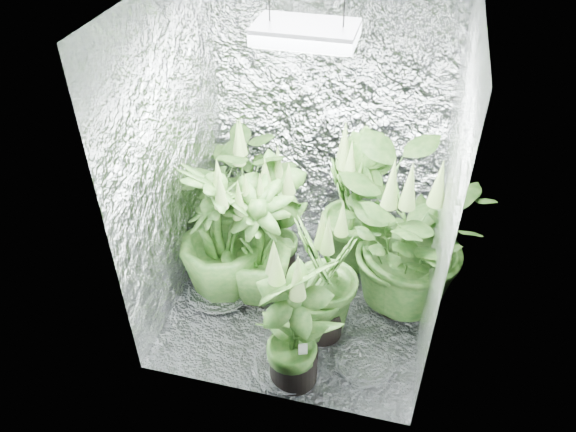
# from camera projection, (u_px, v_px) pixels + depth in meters

# --- Properties ---
(ground) EXTENTS (1.60, 1.60, 0.00)m
(ground) POSITION_uv_depth(u_px,v_px,m) (301.00, 296.00, 3.83)
(ground) COLOR white
(ground) RESTS_ON ground
(walls) EXTENTS (1.62, 1.62, 2.00)m
(walls) POSITION_uv_depth(u_px,v_px,m) (303.00, 175.00, 3.22)
(walls) COLOR white
(walls) RESTS_ON ground
(grow_lamp) EXTENTS (0.50, 0.30, 0.22)m
(grow_lamp) POSITION_uv_depth(u_px,v_px,m) (306.00, 33.00, 2.71)
(grow_lamp) COLOR gray
(grow_lamp) RESTS_ON ceiling
(plant_a) EXTENTS (1.01, 1.01, 1.03)m
(plant_a) POSITION_uv_depth(u_px,v_px,m) (239.00, 190.00, 3.98)
(plant_a) COLOR black
(plant_a) RESTS_ON ground
(plant_b) EXTENTS (0.66, 0.66, 0.99)m
(plant_b) POSITION_uv_depth(u_px,v_px,m) (276.00, 221.00, 3.76)
(plant_b) COLOR black
(plant_b) RESTS_ON ground
(plant_c) EXTENTS (0.69, 0.69, 1.07)m
(plant_c) POSITION_uv_depth(u_px,v_px,m) (352.00, 207.00, 3.82)
(plant_c) COLOR black
(plant_c) RESTS_ON ground
(plant_d) EXTENTS (0.76, 0.76, 1.05)m
(plant_d) POSITION_uv_depth(u_px,v_px,m) (219.00, 234.00, 3.60)
(plant_d) COLOR black
(plant_d) RESTS_ON ground
(plant_e) EXTENTS (1.00, 1.00, 1.16)m
(plant_e) POSITION_uv_depth(u_px,v_px,m) (406.00, 241.00, 3.45)
(plant_e) COLOR black
(plant_e) RESTS_ON ground
(plant_f) EXTENTS (0.69, 0.69, 1.02)m
(plant_f) POSITION_uv_depth(u_px,v_px,m) (294.00, 324.00, 3.04)
(plant_f) COLOR black
(plant_f) RESTS_ON ground
(plant_g) EXTENTS (0.54, 0.54, 0.98)m
(plant_g) POSITION_uv_depth(u_px,v_px,m) (324.00, 281.00, 3.32)
(plant_g) COLOR black
(plant_g) RESTS_ON ground
(plant_h) EXTENTS (0.55, 0.55, 0.94)m
(plant_h) POSITION_uv_depth(u_px,v_px,m) (257.00, 246.00, 3.61)
(plant_h) COLOR black
(plant_h) RESTS_ON ground
(circulation_fan) EXTENTS (0.18, 0.34, 0.39)m
(circulation_fan) POSITION_uv_depth(u_px,v_px,m) (396.00, 248.00, 3.98)
(circulation_fan) COLOR black
(circulation_fan) RESTS_ON ground
(plant_label) EXTENTS (0.05, 0.04, 0.08)m
(plant_label) POSITION_uv_depth(u_px,v_px,m) (303.00, 350.00, 3.11)
(plant_label) COLOR white
(plant_label) RESTS_ON plant_f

